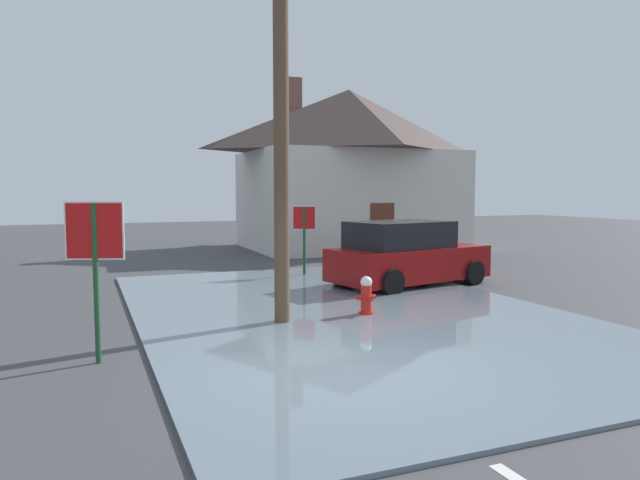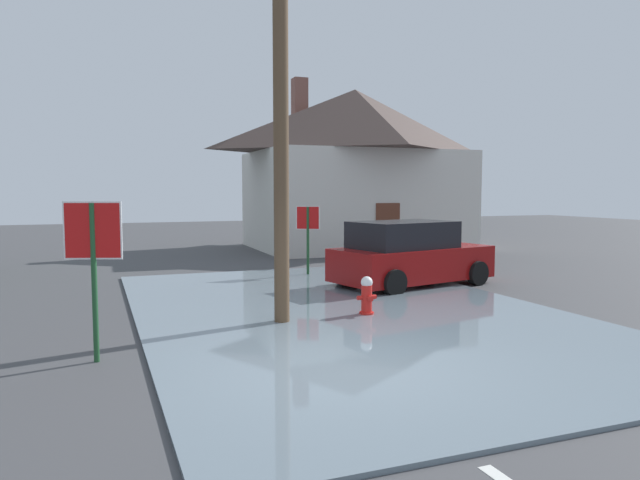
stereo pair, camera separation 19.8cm
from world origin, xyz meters
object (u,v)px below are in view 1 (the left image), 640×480
object	(u,v)px
stop_sign_near	(95,248)
parked_car	(406,255)
stop_sign_far	(304,227)
utility_pole	(281,49)
house	(349,166)
fire_hydrant	(366,297)

from	to	relation	value
stop_sign_near	parked_car	xyz separation A→B (m)	(7.65, 4.36, -0.87)
stop_sign_far	utility_pole	bearing A→B (deg)	-114.39
house	parked_car	distance (m)	10.71
stop_sign_far	house	world-z (taller)	house
fire_hydrant	utility_pole	world-z (taller)	utility_pole
utility_pole	stop_sign_far	distance (m)	7.12
stop_sign_near	house	world-z (taller)	house
stop_sign_near	fire_hydrant	world-z (taller)	stop_sign_near
fire_hydrant	house	xyz separation A→B (m)	(5.61, 12.94, 3.13)
utility_pole	house	xyz separation A→B (m)	(7.36, 12.97, -1.47)
stop_sign_far	parked_car	bearing A→B (deg)	-53.98
house	utility_pole	bearing A→B (deg)	-119.57
utility_pole	house	world-z (taller)	utility_pole
utility_pole	parked_car	xyz separation A→B (m)	(4.42, 3.04, -4.19)
parked_car	stop_sign_far	bearing A→B (deg)	126.02
fire_hydrant	utility_pole	bearing A→B (deg)	-179.19
stop_sign_near	fire_hydrant	bearing A→B (deg)	15.13
utility_pole	parked_car	size ratio (longest dim) A/B	2.12
fire_hydrant	stop_sign_far	xyz separation A→B (m)	(0.80, 5.59, 1.04)
fire_hydrant	stop_sign_far	world-z (taller)	stop_sign_far
stop_sign_near	parked_car	bearing A→B (deg)	29.69
stop_sign_near	house	size ratio (longest dim) A/B	0.25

